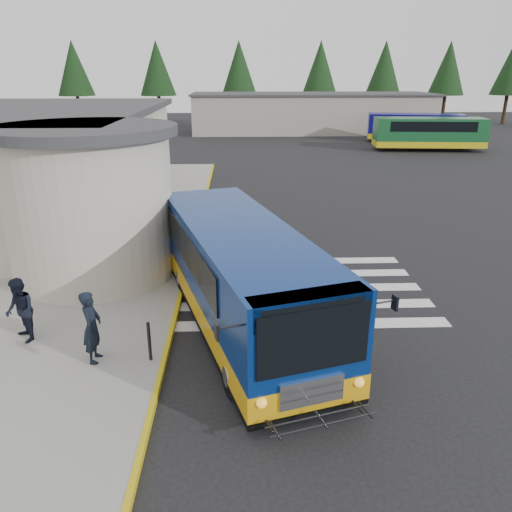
{
  "coord_description": "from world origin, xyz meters",
  "views": [
    {
      "loc": [
        -2.24,
        -15.25,
        6.51
      ],
      "look_at": [
        -1.71,
        -0.5,
        1.01
      ],
      "focal_mm": 35.0,
      "sensor_mm": 36.0,
      "label": 1
    }
  ],
  "objects_px": {
    "far_bus_a": "(415,126)",
    "bollard": "(149,341)",
    "far_bus_b": "(429,132)",
    "transit_bus": "(241,280)",
    "pedestrian_a": "(92,327)",
    "pedestrian_b": "(20,311)"
  },
  "relations": [
    {
      "from": "far_bus_a",
      "to": "far_bus_b",
      "type": "xyz_separation_m",
      "value": [
        -0.62,
        -5.43,
        0.06
      ]
    },
    {
      "from": "bollard",
      "to": "far_bus_a",
      "type": "distance_m",
      "value": 42.87
    },
    {
      "from": "transit_bus",
      "to": "far_bus_a",
      "type": "distance_m",
      "value": 40.17
    },
    {
      "from": "bollard",
      "to": "far_bus_a",
      "type": "xyz_separation_m",
      "value": [
        19.11,
        38.37,
        0.84
      ]
    },
    {
      "from": "transit_bus",
      "to": "pedestrian_b",
      "type": "bearing_deg",
      "value": 173.13
    },
    {
      "from": "bollard",
      "to": "transit_bus",
      "type": "bearing_deg",
      "value": 42.23
    },
    {
      "from": "pedestrian_a",
      "to": "far_bus_b",
      "type": "xyz_separation_m",
      "value": [
        19.77,
        32.9,
        0.52
      ]
    },
    {
      "from": "far_bus_b",
      "to": "transit_bus",
      "type": "bearing_deg",
      "value": 157.04
    },
    {
      "from": "pedestrian_b",
      "to": "transit_bus",
      "type": "bearing_deg",
      "value": 63.94
    },
    {
      "from": "pedestrian_b",
      "to": "far_bus_b",
      "type": "distance_m",
      "value": 38.65
    },
    {
      "from": "pedestrian_b",
      "to": "bollard",
      "type": "xyz_separation_m",
      "value": [
        3.3,
        -1.02,
        -0.34
      ]
    },
    {
      "from": "pedestrian_b",
      "to": "bollard",
      "type": "bearing_deg",
      "value": 37.07
    },
    {
      "from": "transit_bus",
      "to": "far_bus_a",
      "type": "xyz_separation_m",
      "value": [
        16.96,
        36.42,
        0.16
      ]
    },
    {
      "from": "bollard",
      "to": "far_bus_b",
      "type": "distance_m",
      "value": 37.78
    },
    {
      "from": "pedestrian_b",
      "to": "far_bus_a",
      "type": "distance_m",
      "value": 43.56
    },
    {
      "from": "far_bus_b",
      "to": "bollard",
      "type": "bearing_deg",
      "value": 155.54
    },
    {
      "from": "transit_bus",
      "to": "far_bus_a",
      "type": "height_order",
      "value": "transit_bus"
    },
    {
      "from": "far_bus_a",
      "to": "bollard",
      "type": "bearing_deg",
      "value": 165.71
    },
    {
      "from": "pedestrian_b",
      "to": "bollard",
      "type": "distance_m",
      "value": 3.47
    },
    {
      "from": "pedestrian_b",
      "to": "far_bus_a",
      "type": "xyz_separation_m",
      "value": [
        22.41,
        37.35,
        0.5
      ]
    },
    {
      "from": "pedestrian_a",
      "to": "far_bus_b",
      "type": "relative_size",
      "value": 0.19
    },
    {
      "from": "transit_bus",
      "to": "bollard",
      "type": "distance_m",
      "value": 2.98
    }
  ]
}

